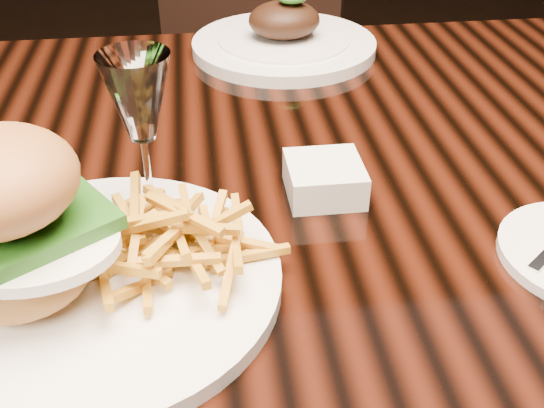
{
  "coord_description": "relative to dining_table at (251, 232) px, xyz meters",
  "views": [
    {
      "loc": [
        -0.05,
        -0.58,
        1.11
      ],
      "look_at": [
        0.01,
        -0.14,
        0.81
      ],
      "focal_mm": 42.0,
      "sensor_mm": 36.0,
      "label": 1
    }
  ],
  "objects": [
    {
      "name": "dining_table",
      "position": [
        0.0,
        0.0,
        0.0
      ],
      "size": [
        1.6,
        0.9,
        0.75
      ],
      "color": "black",
      "rests_on": "ground"
    },
    {
      "name": "burger_plate",
      "position": [
        -0.15,
        -0.17,
        0.13
      ],
      "size": [
        0.3,
        0.3,
        0.2
      ],
      "rotation": [
        0.0,
        0.0,
        0.38
      ],
      "color": "white",
      "rests_on": "dining_table"
    },
    {
      "name": "ramekin",
      "position": [
        0.07,
        -0.04,
        0.09
      ],
      "size": [
        0.08,
        0.08,
        0.04
      ],
      "primitive_type": "cube",
      "rotation": [
        0.0,
        0.0,
        -0.03
      ],
      "color": "white",
      "rests_on": "dining_table"
    },
    {
      "name": "wine_glass",
      "position": [
        -0.1,
        -0.07,
        0.2
      ],
      "size": [
        0.06,
        0.06,
        0.17
      ],
      "color": "white",
      "rests_on": "dining_table"
    },
    {
      "name": "far_dish",
      "position": [
        0.09,
        0.35,
        0.09
      ],
      "size": [
        0.28,
        0.28,
        0.09
      ],
      "rotation": [
        0.0,
        0.0,
        -0.42
      ],
      "color": "white",
      "rests_on": "dining_table"
    },
    {
      "name": "chair_far",
      "position": [
        0.06,
        0.89,
        -0.13
      ],
      "size": [
        0.58,
        0.59,
        0.95
      ],
      "rotation": [
        0.0,
        0.0,
        -0.32
      ],
      "color": "black",
      "rests_on": "ground"
    }
  ]
}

